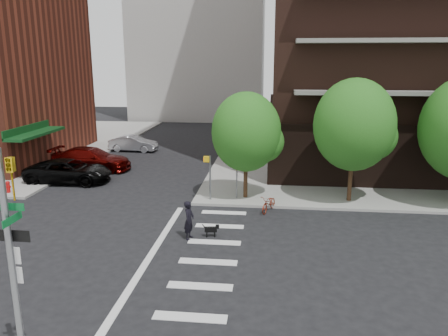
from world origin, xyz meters
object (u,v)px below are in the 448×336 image
parked_car_silver (133,143)px  dog_walker (189,220)px  fire_hydrant (8,186)px  traffic_signal (16,291)px  parked_car_black (69,171)px  scooter (269,203)px  parked_car_maroon (91,159)px

parked_car_silver → dog_walker: bearing=-152.3°
fire_hydrant → parked_car_silver: parked_car_silver is taller
traffic_signal → fire_hydrant: size_ratio=8.20×
traffic_signal → fire_hydrant: (-10.03, 15.29, -2.15)m
parked_car_black → dog_walker: 13.07m
dog_walker → scooter: bearing=-30.8°
parked_car_maroon → scooter: parked_car_maroon is taller
traffic_signal → dog_walker: (2.26, 9.81, -1.79)m
parked_car_maroon → scooter: (13.34, -7.87, -0.40)m
parked_car_maroon → parked_car_silver: parked_car_maroon is taller
parked_car_silver → parked_car_black: bearing=177.6°
scooter → parked_car_silver: bearing=150.4°
traffic_signal → parked_car_black: (-7.60, 18.40, -1.91)m
dog_walker → parked_car_maroon: bearing=49.0°
traffic_signal → dog_walker: size_ratio=3.31×
scooter → traffic_signal: bearing=-91.7°
parked_car_black → scooter: size_ratio=3.25×
fire_hydrant → parked_car_black: bearing=51.9°
parked_car_black → parked_car_maroon: 3.47m
parked_car_silver → scooter: parked_car_silver is taller
traffic_signal → fire_hydrant: traffic_signal is taller
fire_hydrant → parked_car_silver: size_ratio=0.17×
parked_car_maroon → parked_car_black: bearing=179.1°
fire_hydrant → parked_car_maroon: (2.57, 6.57, 0.31)m
parked_car_maroon → dog_walker: 15.49m
traffic_signal → parked_car_black: bearing=112.4°
fire_hydrant → parked_car_maroon: bearing=68.7°
fire_hydrant → parked_car_maroon: parked_car_maroon is taller
parked_car_maroon → dog_walker: bearing=-139.8°
parked_car_maroon → dog_walker: (9.72, -12.05, 0.05)m
parked_car_black → dog_walker: dog_walker is taller
fire_hydrant → dog_walker: dog_walker is taller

